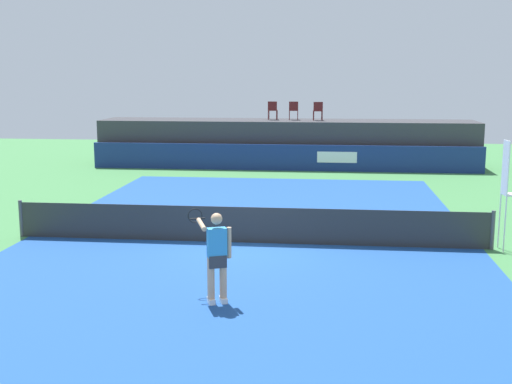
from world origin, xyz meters
TOP-DOWN VIEW (x-y plane):
  - ground_plane at (0.00, 3.00)m, footprint 48.00×48.00m
  - court_inner at (0.00, 0.00)m, footprint 12.00×22.00m
  - sponsor_wall at (0.01, 13.50)m, footprint 18.00×0.22m
  - spectator_platform at (0.00, 15.30)m, footprint 18.00×2.80m
  - spectator_chair_far_left at (-0.70, 15.49)m, footprint 0.44×0.44m
  - spectator_chair_left at (0.32, 15.52)m, footprint 0.46×0.46m
  - spectator_chair_center at (1.50, 15.20)m, footprint 0.48×0.48m
  - umpire_chair at (6.51, -0.01)m, footprint 0.48×0.48m
  - tennis_net at (0.00, 0.00)m, footprint 12.40×0.02m
  - net_post_near at (-6.20, 0.00)m, footprint 0.10×0.10m
  - net_post_far at (6.20, 0.00)m, footprint 0.10×0.10m
  - tennis_player at (-0.02, -4.67)m, footprint 1.00×1.08m
  - tennis_ball at (-0.28, 1.45)m, footprint 0.07×0.07m

SIDE VIEW (x-z plane):
  - ground_plane at x=0.00m, z-range 0.00..0.00m
  - court_inner at x=0.00m, z-range 0.00..0.00m
  - tennis_ball at x=-0.28m, z-range 0.00..0.07m
  - tennis_net at x=0.00m, z-range 0.00..0.95m
  - net_post_near at x=-6.20m, z-range 0.00..1.00m
  - net_post_far at x=6.20m, z-range 0.00..1.00m
  - sponsor_wall at x=0.01m, z-range 0.00..1.20m
  - tennis_player at x=-0.02m, z-range 0.07..1.84m
  - spectator_platform at x=0.00m, z-range 0.00..2.20m
  - umpire_chair at x=6.51m, z-range 0.21..2.97m
  - spectator_chair_far_left at x=-0.70m, z-range 2.25..3.14m
  - spectator_chair_left at x=0.32m, z-range 2.25..3.14m
  - spectator_chair_center at x=1.50m, z-range 2.25..3.14m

